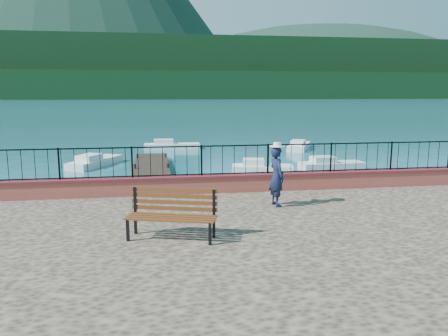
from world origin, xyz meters
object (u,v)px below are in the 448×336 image
object	(u,v)px
boat_0	(7,196)
boat_2	(332,163)
park_bench	(172,225)
boat_3	(95,159)
boat_5	(299,144)
boat_1	(262,166)
boat_4	(172,144)
person	(277,176)

from	to	relation	value
boat_0	boat_2	world-z (taller)	same
park_bench	boat_3	world-z (taller)	park_bench
boat_0	boat_5	size ratio (longest dim) A/B	1.01
boat_1	boat_2	world-z (taller)	same
park_bench	boat_1	xyz separation A→B (m)	(5.60, 13.94, -1.13)
boat_4	boat_1	bearing A→B (deg)	-65.89
boat_1	boat_2	size ratio (longest dim) A/B	0.90
boat_2	boat_3	size ratio (longest dim) A/B	0.86
boat_0	boat_5	bearing A→B (deg)	47.23
boat_3	person	bearing A→B (deg)	-129.44
boat_0	boat_3	world-z (taller)	same
boat_3	boat_1	bearing A→B (deg)	-86.30
boat_0	boat_4	size ratio (longest dim) A/B	1.00
person	boat_1	bearing A→B (deg)	-22.90
boat_0	boat_3	bearing A→B (deg)	82.72
person	boat_5	distance (m)	22.58
boat_0	boat_3	xyz separation A→B (m)	(2.20, 9.46, 0.00)
boat_2	boat_4	distance (m)	13.99
person	boat_3	bearing A→B (deg)	13.85
park_bench	person	bearing A→B (deg)	55.16
person	boat_2	distance (m)	13.80
boat_0	boat_5	distance (m)	22.84
person	boat_1	distance (m)	11.90
boat_1	boat_4	world-z (taller)	same
park_bench	boat_1	world-z (taller)	park_bench
boat_4	boat_5	world-z (taller)	same
park_bench	boat_2	xyz separation A→B (m)	(9.86, 14.34, -1.13)
park_bench	boat_3	distance (m)	18.32
person	boat_0	bearing A→B (deg)	46.44
boat_4	boat_0	bearing A→B (deg)	-111.01
boat_0	boat_5	xyz separation A→B (m)	(17.12, 15.12, 0.00)
boat_1	boat_2	bearing A→B (deg)	17.33
park_bench	boat_0	bearing A→B (deg)	143.26
boat_5	park_bench	bearing A→B (deg)	-178.53
boat_3	boat_4	world-z (taller)	same
boat_0	boat_4	world-z (taller)	same
boat_4	boat_5	size ratio (longest dim) A/B	1.01
boat_4	boat_3	bearing A→B (deg)	-122.02
person	boat_4	distance (m)	22.94
boat_2	boat_3	bearing A→B (deg)	163.25
boat_4	boat_5	xyz separation A→B (m)	(9.94, -1.69, 0.00)
boat_0	boat_4	distance (m)	18.28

